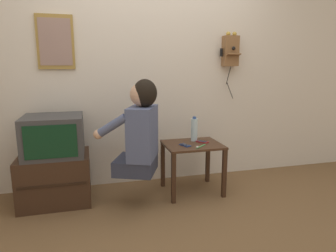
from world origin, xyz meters
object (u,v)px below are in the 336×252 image
cell_phone_held (185,145)px  toothbrush (200,146)px  person (140,130)px  television (54,136)px  framed_picture (55,42)px  cell_phone_spare (202,142)px  water_bottle (194,129)px  wall_phone_antique (230,51)px

cell_phone_held → toothbrush: (0.13, -0.08, 0.00)m
person → television: person is taller
framed_picture → cell_phone_spare: 1.80m
television → cell_phone_spare: 1.48m
person → cell_phone_held: bearing=-53.9°
cell_phone_held → water_bottle: size_ratio=0.52×
cell_phone_spare → framed_picture: bearing=127.1°
person → cell_phone_held: person is taller
wall_phone_antique → television: bearing=-171.5°
television → toothbrush: bearing=-9.7°
person → toothbrush: 0.65m
cell_phone_held → framed_picture: bearing=136.4°
television → wall_phone_antique: bearing=8.5°
wall_phone_antique → framed_picture: bearing=178.7°
cell_phone_held → person: bearing=171.6°
person → cell_phone_spare: 0.75m
person → wall_phone_antique: size_ratio=1.16×
television → cell_phone_spare: television is taller
cell_phone_spare → cell_phone_held: bearing=164.2°
television → cell_phone_held: 1.27m
framed_picture → cell_phone_spare: framed_picture is taller
cell_phone_held → cell_phone_spare: same height
person → framed_picture: framed_picture is taller
television → water_bottle: 1.41m
framed_picture → water_bottle: framed_picture is taller
person → wall_phone_antique: bearing=-41.4°
cell_phone_held → water_bottle: bearing=25.7°
water_bottle → toothbrush: water_bottle is taller
person → television: size_ratio=1.62×
framed_picture → television: bearing=-97.5°
television → cell_phone_spare: bearing=-2.7°
water_bottle → toothbrush: 0.28m
television → cell_phone_spare: (1.47, -0.07, -0.14)m
wall_phone_antique → cell_phone_held: bearing=-146.8°
person → water_bottle: person is taller
framed_picture → water_bottle: size_ratio=2.02×
wall_phone_antique → water_bottle: (-0.52, -0.27, -0.84)m
television → framed_picture: size_ratio=1.01×
wall_phone_antique → cell_phone_spare: bearing=-142.0°
television → toothbrush: 1.41m
wall_phone_antique → toothbrush: wall_phone_antique is taller
cell_phone_held → cell_phone_spare: size_ratio=1.02×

